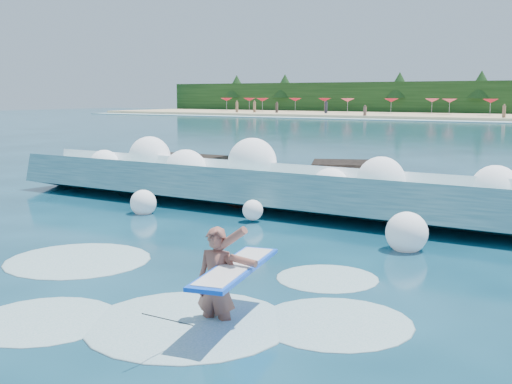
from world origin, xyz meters
The scene contains 6 objects.
ground centered at (0.00, 0.00, 0.00)m, with size 200.00×200.00×0.00m, color #072838.
breaking_wave centered at (-0.36, 6.43, 0.53)m, with size 17.74×2.78×1.53m.
rock_cluster centered at (-2.40, 7.71, 0.45)m, with size 8.18×3.42×1.41m.
surfer_with_board centered at (3.26, -1.63, 0.59)m, with size 1.11×2.83×1.60m.
wave_spray centered at (-0.49, 6.29, 0.94)m, with size 14.56×4.15×1.95m.
surf_foam centered at (2.03, -1.21, 0.00)m, with size 9.48×5.84×0.14m.
Camera 1 is at (8.15, -8.38, 3.08)m, focal length 45.00 mm.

